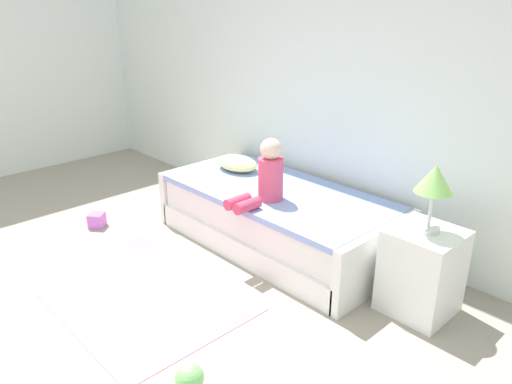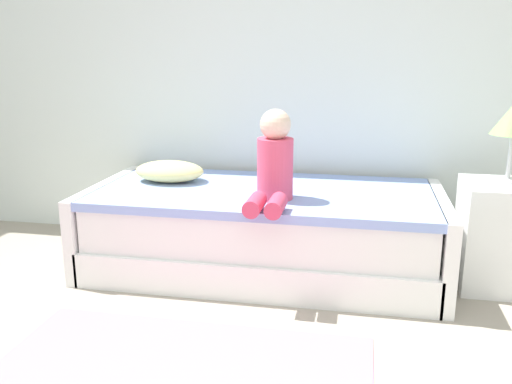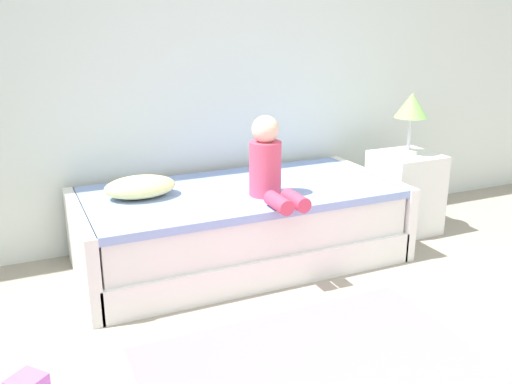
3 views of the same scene
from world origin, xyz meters
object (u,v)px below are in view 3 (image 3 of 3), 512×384
object	(u,v)px
bed	(240,225)
table_lamp	(411,108)
child_figure	(269,165)
nightstand	(404,192)
pillow	(140,187)

from	to	relation	value
bed	table_lamp	xyz separation A→B (m)	(1.35, 0.00, 0.69)
child_figure	nightstand	bearing A→B (deg)	10.47
child_figure	table_lamp	bearing A→B (deg)	10.47
child_figure	pillow	distance (m)	0.81
table_lamp	pillow	size ratio (longest dim) A/B	1.02
bed	pillow	distance (m)	0.71
nightstand	table_lamp	world-z (taller)	table_lamp
table_lamp	child_figure	distance (m)	1.30
table_lamp	child_figure	bearing A→B (deg)	-169.53
table_lamp	child_figure	xyz separation A→B (m)	(-1.26, -0.23, -0.23)
table_lamp	pillow	distance (m)	2.01
nightstand	table_lamp	bearing A→B (deg)	0.00
child_figure	pillow	xyz separation A→B (m)	(-0.72, 0.33, -0.14)
nightstand	child_figure	world-z (taller)	child_figure
nightstand	table_lamp	size ratio (longest dim) A/B	1.33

